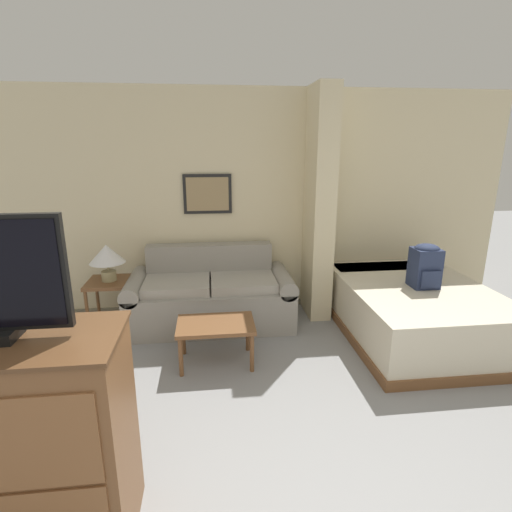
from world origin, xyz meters
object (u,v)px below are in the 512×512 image
(tv_dresser, at_px, (11,447))
(bed, at_px, (413,310))
(coffee_table, at_px, (216,328))
(couch, at_px, (211,296))
(backpack, at_px, (425,265))
(table_lamp, at_px, (107,256))

(tv_dresser, height_order, bed, tv_dresser)
(coffee_table, xyz_separation_m, tv_dresser, (-1.01, -1.63, 0.22))
(coffee_table, distance_m, tv_dresser, 1.93)
(couch, height_order, coffee_table, couch)
(backpack, bearing_deg, coffee_table, -172.59)
(couch, distance_m, backpack, 2.31)
(table_lamp, distance_m, backpack, 3.32)
(couch, relative_size, table_lamp, 4.60)
(coffee_table, distance_m, bed, 2.12)
(backpack, bearing_deg, couch, 164.27)
(couch, distance_m, coffee_table, 0.89)
(coffee_table, xyz_separation_m, backpack, (2.14, 0.28, 0.45))
(couch, height_order, backpack, backpack)
(coffee_table, bearing_deg, bed, 8.79)
(coffee_table, xyz_separation_m, bed, (2.09, 0.32, -0.06))
(table_lamp, height_order, bed, table_lamp)
(couch, bearing_deg, coffee_table, -87.45)
(table_lamp, bearing_deg, couch, 0.95)
(table_lamp, distance_m, tv_dresser, 2.52)
(couch, relative_size, backpack, 4.05)
(coffee_table, height_order, bed, bed)
(coffee_table, height_order, table_lamp, table_lamp)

